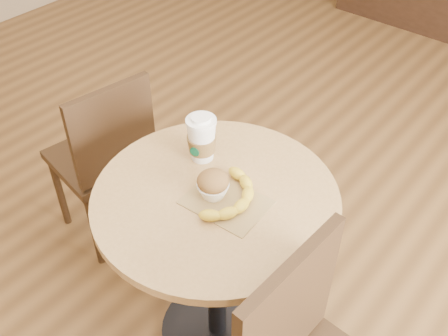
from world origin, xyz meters
name	(u,v)px	position (x,y,z in m)	size (l,w,h in m)	color
cafe_table	(216,237)	(0.09, -0.02, 0.55)	(0.76, 0.76, 0.75)	black
chair_left	(106,156)	(-0.61, 0.08, 0.46)	(0.43, 0.43, 0.84)	#322111
kraft_bag	(226,202)	(0.13, -0.03, 0.75)	(0.24, 0.18, 0.00)	olive
coffee_cup	(202,140)	(-0.06, 0.08, 0.82)	(0.10, 0.10, 0.16)	white
muffin	(213,185)	(0.08, -0.03, 0.80)	(0.10, 0.10, 0.09)	white
banana	(230,197)	(0.14, -0.02, 0.77)	(0.16, 0.26, 0.04)	gold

